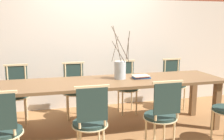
# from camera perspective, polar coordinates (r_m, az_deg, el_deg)

# --- Properties ---
(ground_plane) EXTENTS (16.00, 16.00, 0.00)m
(ground_plane) POSITION_cam_1_polar(r_m,az_deg,el_deg) (3.78, 0.00, -13.85)
(ground_plane) COLOR olive
(wall_rear) EXTENTS (12.00, 0.06, 3.20)m
(wall_rear) POSITION_cam_1_polar(r_m,az_deg,el_deg) (4.70, -4.00, 10.90)
(wall_rear) COLOR beige
(wall_rear) RESTS_ON ground_plane
(dining_table) EXTENTS (3.26, 0.82, 0.77)m
(dining_table) POSITION_cam_1_polar(r_m,az_deg,el_deg) (3.56, 0.00, -3.80)
(dining_table) COLOR brown
(dining_table) RESTS_ON ground_plane
(chair_near_leftend) EXTENTS (0.41, 0.41, 0.93)m
(chair_near_leftend) POSITION_cam_1_polar(r_m,az_deg,el_deg) (2.84, -23.88, -12.13)
(chair_near_leftend) COLOR #233833
(chair_near_leftend) RESTS_ON ground_plane
(chair_near_left) EXTENTS (0.41, 0.41, 0.93)m
(chair_near_left) POSITION_cam_1_polar(r_m,az_deg,el_deg) (2.83, -4.91, -11.32)
(chair_near_left) COLOR #233833
(chair_near_left) RESTS_ON ground_plane
(chair_near_center) EXTENTS (0.41, 0.41, 0.93)m
(chair_near_center) POSITION_cam_1_polar(r_m,az_deg,el_deg) (3.08, 11.36, -9.64)
(chair_near_center) COLOR #233833
(chair_near_center) RESTS_ON ground_plane
(chair_far_leftend) EXTENTS (0.41, 0.41, 0.93)m
(chair_far_leftend) POSITION_cam_1_polar(r_m,az_deg,el_deg) (4.25, -20.96, -4.58)
(chair_far_leftend) COLOR #233833
(chair_far_leftend) RESTS_ON ground_plane
(chair_far_left) EXTENTS (0.41, 0.41, 0.93)m
(chair_far_left) POSITION_cam_1_polar(r_m,az_deg,el_deg) (4.24, -8.56, -4.03)
(chair_far_left) COLOR #233833
(chair_far_left) RESTS_ON ground_plane
(chair_far_center) EXTENTS (0.41, 0.41, 0.93)m
(chair_far_center) POSITION_cam_1_polar(r_m,az_deg,el_deg) (4.43, 3.35, -3.32)
(chair_far_center) COLOR #233833
(chair_far_center) RESTS_ON ground_plane
(chair_far_right) EXTENTS (0.41, 0.41, 0.93)m
(chair_far_right) POSITION_cam_1_polar(r_m,az_deg,el_deg) (4.79, 13.97, -2.57)
(chair_far_right) COLOR #233833
(chair_far_right) RESTS_ON ground_plane
(vase_centerpiece) EXTENTS (0.31, 0.28, 0.77)m
(vase_centerpiece) POSITION_cam_1_polar(r_m,az_deg,el_deg) (3.63, 1.86, 0.12)
(vase_centerpiece) COLOR #B2BCC1
(vase_centerpiece) RESTS_ON dining_table
(book_stack) EXTENTS (0.26, 0.19, 0.05)m
(book_stack) POSITION_cam_1_polar(r_m,az_deg,el_deg) (3.70, 6.62, -1.53)
(book_stack) COLOR #234C8C
(book_stack) RESTS_ON dining_table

